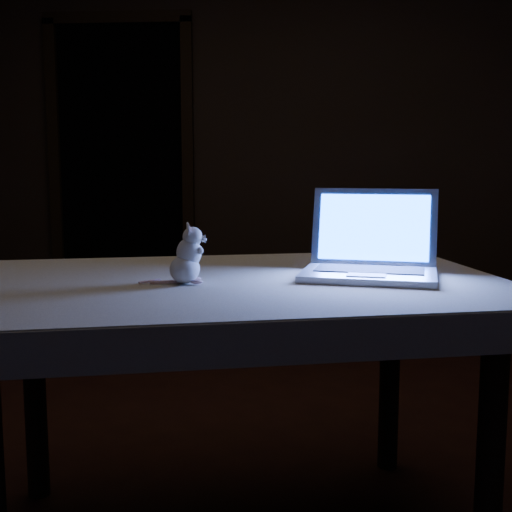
# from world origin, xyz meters

# --- Properties ---
(floor) EXTENTS (5.00, 5.00, 0.00)m
(floor) POSITION_xyz_m (0.00, 0.00, 0.00)
(floor) COLOR black
(floor) RESTS_ON ground
(back_wall) EXTENTS (4.50, 0.04, 2.60)m
(back_wall) POSITION_xyz_m (0.00, 2.50, 1.30)
(back_wall) COLOR black
(back_wall) RESTS_ON ground
(doorway) EXTENTS (1.06, 0.36, 2.13)m
(doorway) POSITION_xyz_m (-1.10, 2.50, 1.06)
(doorway) COLOR black
(doorway) RESTS_ON back_wall
(table) EXTENTS (1.59, 1.23, 0.75)m
(table) POSITION_xyz_m (0.05, -0.53, 0.38)
(table) COLOR black
(table) RESTS_ON floor
(tablecloth) EXTENTS (1.60, 1.15, 0.10)m
(tablecloth) POSITION_xyz_m (0.14, -0.54, 0.71)
(tablecloth) COLOR beige
(tablecloth) RESTS_ON table
(laptop) EXTENTS (0.42, 0.38, 0.25)m
(laptop) POSITION_xyz_m (0.43, -0.49, 0.89)
(laptop) COLOR #ACACB1
(laptop) RESTS_ON tablecloth
(plush_mouse) EXTENTS (0.13, 0.13, 0.16)m
(plush_mouse) POSITION_xyz_m (-0.07, -0.61, 0.84)
(plush_mouse) COLOR silver
(plush_mouse) RESTS_ON tablecloth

